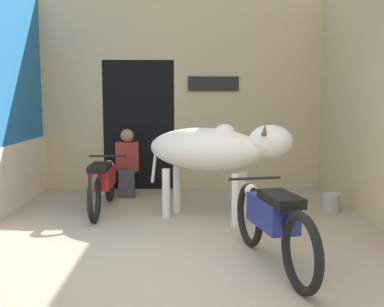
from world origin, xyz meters
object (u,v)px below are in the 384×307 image
at_px(shopkeeper_seated, 127,161).
at_px(bucket, 331,202).
at_px(cow, 214,150).
at_px(motorcycle_near, 272,221).
at_px(motorcycle_far, 103,182).
at_px(plastic_stool, 106,182).

relative_size(shopkeeper_seated, bucket, 4.38).
bearing_deg(cow, motorcycle_near, -75.61).
height_order(cow, shopkeeper_seated, cow).
relative_size(cow, bucket, 7.77).
distance_m(motorcycle_far, bucket, 3.37).
bearing_deg(motorcycle_far, cow, -18.46).
xyz_separation_m(plastic_stool, bucket, (3.51, -1.30, -0.08)).
xyz_separation_m(cow, bucket, (1.76, 0.44, -0.83)).
relative_size(cow, motorcycle_far, 1.04).
height_order(motorcycle_far, shopkeeper_seated, shopkeeper_seated).
xyz_separation_m(shopkeeper_seated, plastic_stool, (-0.40, 0.18, -0.40)).
distance_m(cow, motorcycle_far, 1.76).
height_order(motorcycle_near, shopkeeper_seated, shopkeeper_seated).
bearing_deg(motorcycle_near, shopkeeper_seated, 118.67).
bearing_deg(shopkeeper_seated, motorcycle_near, -61.33).
bearing_deg(shopkeeper_seated, cow, -48.99).
relative_size(motorcycle_near, motorcycle_far, 1.01).
bearing_deg(shopkeeper_seated, motorcycle_far, -103.18).
distance_m(motorcycle_near, bucket, 2.56).
xyz_separation_m(cow, plastic_stool, (-1.75, 1.74, -0.75)).
height_order(shopkeeper_seated, plastic_stool, shopkeeper_seated).
xyz_separation_m(motorcycle_near, motorcycle_far, (-2.04, 2.26, -0.02)).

